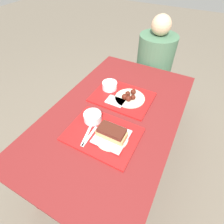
# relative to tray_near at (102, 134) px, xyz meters

# --- Properties ---
(ground_plane) EXTENTS (12.00, 12.00, 0.00)m
(ground_plane) POSITION_rel_tray_near_xyz_m (-0.02, 0.21, -0.75)
(ground_plane) COLOR #706656
(picnic_table) EXTENTS (0.88, 1.45, 0.75)m
(picnic_table) POSITION_rel_tray_near_xyz_m (-0.02, 0.21, -0.11)
(picnic_table) COLOR maroon
(picnic_table) RESTS_ON ground_plane
(picnic_bench_far) EXTENTS (0.84, 0.28, 0.47)m
(picnic_bench_far) POSITION_rel_tray_near_xyz_m (-0.02, 1.16, -0.36)
(picnic_bench_far) COLOR maroon
(picnic_bench_far) RESTS_ON ground_plane
(tray_near) EXTENTS (0.46, 0.34, 0.01)m
(tray_near) POSITION_rel_tray_near_xyz_m (0.00, 0.00, 0.00)
(tray_near) COLOR red
(tray_near) RESTS_ON picnic_table
(tray_far) EXTENTS (0.46, 0.34, 0.01)m
(tray_far) POSITION_rel_tray_near_xyz_m (-0.05, 0.39, 0.00)
(tray_far) COLOR red
(tray_far) RESTS_ON picnic_table
(bowl_coleslaw_near) EXTENTS (0.12, 0.12, 0.06)m
(bowl_coleslaw_near) POSITION_rel_tray_near_xyz_m (-0.12, 0.07, 0.04)
(bowl_coleslaw_near) COLOR silver
(bowl_coleslaw_near) RESTS_ON tray_near
(brisket_sandwich_plate) EXTENTS (0.21, 0.21, 0.09)m
(brisket_sandwich_plate) POSITION_rel_tray_near_xyz_m (0.07, -0.00, 0.04)
(brisket_sandwich_plate) COLOR beige
(brisket_sandwich_plate) RESTS_ON tray_near
(plastic_fork_near) EXTENTS (0.05, 0.17, 0.00)m
(plastic_fork_near) POSITION_rel_tray_near_xyz_m (-0.08, -0.06, 0.01)
(plastic_fork_near) COLOR white
(plastic_fork_near) RESTS_ON tray_near
(plastic_knife_near) EXTENTS (0.02, 0.17, 0.00)m
(plastic_knife_near) POSITION_rel_tray_near_xyz_m (-0.06, -0.06, 0.01)
(plastic_knife_near) COLOR white
(plastic_knife_near) RESTS_ON tray_near
(condiment_packet) EXTENTS (0.04, 0.03, 0.01)m
(condiment_packet) POSITION_rel_tray_near_xyz_m (0.00, 0.08, 0.01)
(condiment_packet) COLOR #A59E93
(condiment_packet) RESTS_ON tray_near
(bowl_coleslaw_far) EXTENTS (0.12, 0.12, 0.06)m
(bowl_coleslaw_far) POSITION_rel_tray_near_xyz_m (-0.18, 0.43, 0.04)
(bowl_coleslaw_far) COLOR silver
(bowl_coleslaw_far) RESTS_ON tray_far
(wings_plate_far) EXTENTS (0.23, 0.23, 0.06)m
(wings_plate_far) POSITION_rel_tray_near_xyz_m (0.01, 0.39, 0.02)
(wings_plate_far) COLOR beige
(wings_plate_far) RESTS_ON tray_far
(napkin_far) EXTENTS (0.14, 0.09, 0.01)m
(napkin_far) POSITION_rel_tray_near_xyz_m (-0.07, 0.31, 0.01)
(napkin_far) COLOR white
(napkin_far) RESTS_ON tray_far
(person_seated_across) EXTENTS (0.38, 0.38, 0.69)m
(person_seated_across) POSITION_rel_tray_near_xyz_m (-0.02, 1.16, -0.00)
(person_seated_across) COLOR #477051
(person_seated_across) RESTS_ON picnic_bench_far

